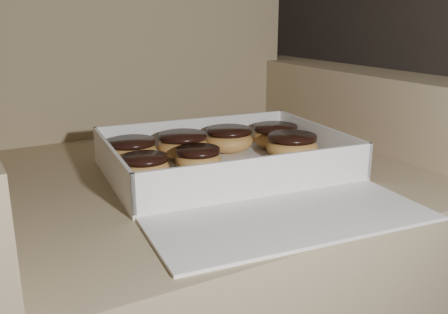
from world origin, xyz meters
TOP-DOWN VIEW (x-y plane):
  - armchair at (0.62, 0.27)m, footprint 1.00×0.84m
  - bakery_box at (0.65, 0.10)m, footprint 0.46×0.52m
  - donut_a at (0.50, 0.15)m, footprint 0.08×0.08m
  - donut_b at (0.61, 0.24)m, footprint 0.10×0.10m
  - donut_c at (0.71, 0.23)m, footprint 0.10×0.10m
  - donut_d at (0.60, 0.15)m, footprint 0.08×0.08m
  - donut_e at (0.79, 0.12)m, footprint 0.10×0.10m
  - donut_f at (0.81, 0.21)m, footprint 0.10×0.10m
  - donut_g at (0.51, 0.25)m, footprint 0.09×0.09m
  - crumb_a at (0.46, 0.04)m, footprint 0.01×0.01m
  - crumb_b at (0.82, -0.00)m, footprint 0.01×0.01m
  - crumb_c at (0.81, 0.02)m, footprint 0.01×0.01m
  - crumb_d at (0.68, 0.12)m, footprint 0.01×0.01m
  - crumb_e at (0.71, 0.03)m, footprint 0.01×0.01m

SIDE VIEW (x-z plane):
  - armchair at x=0.62m, z-range -0.19..0.85m
  - crumb_a at x=0.46m, z-range 0.47..0.48m
  - crumb_b at x=0.82m, z-range 0.47..0.48m
  - crumb_c at x=0.81m, z-range 0.47..0.48m
  - crumb_d at x=0.68m, z-range 0.47..0.48m
  - crumb_e at x=0.71m, z-range 0.47..0.48m
  - bakery_box at x=0.65m, z-range 0.44..0.51m
  - donut_a at x=0.50m, z-range 0.47..0.52m
  - donut_d at x=0.60m, z-range 0.47..0.52m
  - donut_g at x=0.51m, z-range 0.47..0.52m
  - donut_f at x=0.81m, z-range 0.47..0.52m
  - donut_c at x=0.71m, z-range 0.47..0.52m
  - donut_e at x=0.79m, z-range 0.47..0.52m
  - donut_b at x=0.61m, z-range 0.47..0.52m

